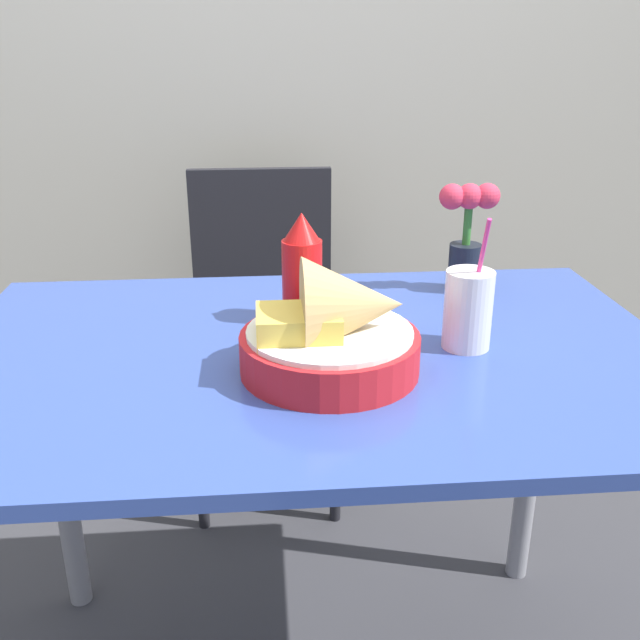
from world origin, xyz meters
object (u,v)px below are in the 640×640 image
object	(u,v)px
food_basket	(336,332)
flower_vase	(467,233)
drink_cup	(468,312)
chair_far_window	(263,307)
ketchup_bottle	(302,270)

from	to	relation	value
food_basket	flower_vase	world-z (taller)	flower_vase
food_basket	flower_vase	size ratio (longest dim) A/B	1.27
flower_vase	food_basket	bearing A→B (deg)	-130.09
drink_cup	flower_vase	bearing A→B (deg)	75.38
chair_far_window	ketchup_bottle	xyz separation A→B (m)	(0.07, -0.73, 0.34)
flower_vase	drink_cup	bearing A→B (deg)	-104.62
flower_vase	ketchup_bottle	bearing A→B (deg)	-157.51
food_basket	drink_cup	size ratio (longest dim) A/B	1.22
ketchup_bottle	flower_vase	xyz separation A→B (m)	(0.33, 0.14, 0.02)
chair_far_window	flower_vase	bearing A→B (deg)	-56.34
food_basket	flower_vase	distance (m)	0.45
drink_cup	flower_vase	distance (m)	0.29
food_basket	ketchup_bottle	xyz separation A→B (m)	(-0.04, 0.21, 0.03)
chair_far_window	flower_vase	xyz separation A→B (m)	(0.40, -0.60, 0.37)
ketchup_bottle	food_basket	bearing A→B (deg)	-79.77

